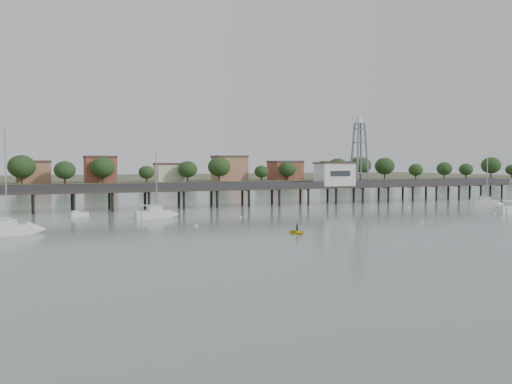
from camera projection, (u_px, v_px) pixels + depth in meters
The scene contains 12 objects.
ground_plane at pixel (417, 246), 63.34m from camera, with size 500.00×500.00×0.00m, color slate.
pier at pixel (230, 189), 118.37m from camera, with size 150.00×5.00×5.50m.
pier_building at pixel (335, 174), 127.90m from camera, with size 8.40×5.40×5.30m.
lattice_tower at pixel (359, 154), 130.18m from camera, with size 3.20×3.20×15.50m.
sailboat_b at pixel (160, 214), 94.71m from camera, with size 7.18×2.97×11.64m.
sailboat_e at pixel (489, 203), 119.11m from camera, with size 6.52×4.88×10.84m.
sailboat_a at pixel (15, 230), 72.85m from camera, with size 9.15×4.98×14.46m.
white_tender at pixel (78, 215), 97.03m from camera, with size 3.31×2.05×1.20m.
yellow_dinghy at pixel (297, 233), 74.25m from camera, with size 2.17×0.63×3.04m, color yellow.
dinghy_occupant at pixel (297, 233), 74.25m from camera, with size 0.39×1.07×0.26m, color black.
mooring_buoys at pixel (359, 217), 96.03m from camera, with size 55.66×24.18×0.39m.
far_shore at pixel (106, 179), 283.96m from camera, with size 500.00×170.00×10.40m.
Camera 1 is at (-40.88, -51.08, 9.29)m, focal length 40.00 mm.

